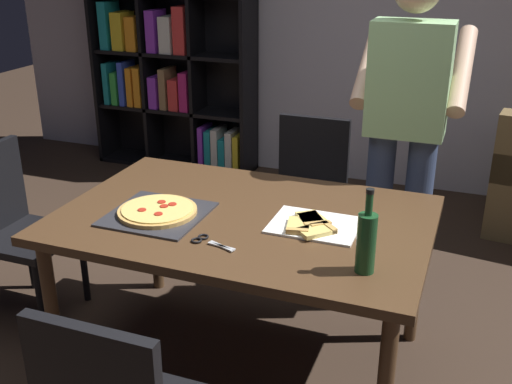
{
  "coord_description": "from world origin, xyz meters",
  "views": [
    {
      "loc": [
        0.9,
        -2.22,
        1.83
      ],
      "look_at": [
        0.0,
        0.15,
        0.8
      ],
      "focal_mm": 42.96,
      "sensor_mm": 36.0,
      "label": 1
    }
  ],
  "objects_px": {
    "dining_table": "(244,230)",
    "pepperoni_pizza_on_tray": "(158,212)",
    "chair_left_end": "(13,221)",
    "wine_bottle": "(366,241)",
    "person_serving_pizza": "(405,124)",
    "chair_far_side": "(308,186)",
    "kitchen_scissors": "(207,241)",
    "bookshelf": "(172,51)"
  },
  "relations": [
    {
      "from": "person_serving_pizza",
      "to": "kitchen_scissors",
      "type": "xyz_separation_m",
      "value": [
        -0.59,
        -1.08,
        -0.24
      ]
    },
    {
      "from": "chair_far_side",
      "to": "wine_bottle",
      "type": "height_order",
      "value": "wine_bottle"
    },
    {
      "from": "kitchen_scissors",
      "to": "dining_table",
      "type": "bearing_deg",
      "value": 82.98
    },
    {
      "from": "chair_far_side",
      "to": "chair_left_end",
      "type": "xyz_separation_m",
      "value": [
        -1.27,
        -1.01,
        0.0
      ]
    },
    {
      "from": "dining_table",
      "to": "kitchen_scissors",
      "type": "xyz_separation_m",
      "value": [
        -0.04,
        -0.29,
        0.08
      ]
    },
    {
      "from": "kitchen_scissors",
      "to": "person_serving_pizza",
      "type": "bearing_deg",
      "value": 61.49
    },
    {
      "from": "chair_far_side",
      "to": "pepperoni_pizza_on_tray",
      "type": "distance_m",
      "value": 1.22
    },
    {
      "from": "bookshelf",
      "to": "chair_far_side",
      "type": "bearing_deg",
      "value": -40.68
    },
    {
      "from": "chair_far_side",
      "to": "wine_bottle",
      "type": "xyz_separation_m",
      "value": [
        0.58,
        -1.31,
        0.36
      ]
    },
    {
      "from": "pepperoni_pizza_on_tray",
      "to": "wine_bottle",
      "type": "bearing_deg",
      "value": -10.17
    },
    {
      "from": "person_serving_pizza",
      "to": "chair_far_side",
      "type": "bearing_deg",
      "value": 158.2
    },
    {
      "from": "dining_table",
      "to": "chair_left_end",
      "type": "xyz_separation_m",
      "value": [
        -1.27,
        0.0,
        -0.17
      ]
    },
    {
      "from": "bookshelf",
      "to": "person_serving_pizza",
      "type": "relative_size",
      "value": 1.11
    },
    {
      "from": "dining_table",
      "to": "person_serving_pizza",
      "type": "height_order",
      "value": "person_serving_pizza"
    },
    {
      "from": "chair_left_end",
      "to": "kitchen_scissors",
      "type": "xyz_separation_m",
      "value": [
        1.24,
        -0.29,
        0.24
      ]
    },
    {
      "from": "pepperoni_pizza_on_tray",
      "to": "kitchen_scissors",
      "type": "height_order",
      "value": "pepperoni_pizza_on_tray"
    },
    {
      "from": "dining_table",
      "to": "wine_bottle",
      "type": "height_order",
      "value": "wine_bottle"
    },
    {
      "from": "dining_table",
      "to": "person_serving_pizza",
      "type": "relative_size",
      "value": 0.9
    },
    {
      "from": "chair_far_side",
      "to": "pepperoni_pizza_on_tray",
      "type": "xyz_separation_m",
      "value": [
        -0.34,
        -1.14,
        0.25
      ]
    },
    {
      "from": "dining_table",
      "to": "pepperoni_pizza_on_tray",
      "type": "distance_m",
      "value": 0.38
    },
    {
      "from": "chair_far_side",
      "to": "chair_left_end",
      "type": "height_order",
      "value": "same"
    },
    {
      "from": "person_serving_pizza",
      "to": "wine_bottle",
      "type": "height_order",
      "value": "person_serving_pizza"
    },
    {
      "from": "chair_far_side",
      "to": "person_serving_pizza",
      "type": "relative_size",
      "value": 0.51
    },
    {
      "from": "chair_left_end",
      "to": "wine_bottle",
      "type": "height_order",
      "value": "wine_bottle"
    },
    {
      "from": "dining_table",
      "to": "pepperoni_pizza_on_tray",
      "type": "bearing_deg",
      "value": -159.19
    },
    {
      "from": "bookshelf",
      "to": "kitchen_scissors",
      "type": "relative_size",
      "value": 9.82
    },
    {
      "from": "dining_table",
      "to": "pepperoni_pizza_on_tray",
      "type": "relative_size",
      "value": 3.96
    },
    {
      "from": "bookshelf",
      "to": "kitchen_scissors",
      "type": "height_order",
      "value": "bookshelf"
    },
    {
      "from": "chair_left_end",
      "to": "pepperoni_pizza_on_tray",
      "type": "xyz_separation_m",
      "value": [
        0.93,
        -0.13,
        0.25
      ]
    },
    {
      "from": "kitchen_scissors",
      "to": "bookshelf",
      "type": "bearing_deg",
      "value": 120.26
    },
    {
      "from": "dining_table",
      "to": "bookshelf",
      "type": "height_order",
      "value": "bookshelf"
    },
    {
      "from": "chair_left_end",
      "to": "wine_bottle",
      "type": "xyz_separation_m",
      "value": [
        1.85,
        -0.3,
        0.36
      ]
    },
    {
      "from": "bookshelf",
      "to": "wine_bottle",
      "type": "relative_size",
      "value": 6.17
    },
    {
      "from": "pepperoni_pizza_on_tray",
      "to": "dining_table",
      "type": "bearing_deg",
      "value": 20.81
    },
    {
      "from": "dining_table",
      "to": "bookshelf",
      "type": "xyz_separation_m",
      "value": [
        -1.59,
        2.38,
        0.31
      ]
    },
    {
      "from": "chair_far_side",
      "to": "bookshelf",
      "type": "xyz_separation_m",
      "value": [
        -1.59,
        1.37,
        0.48
      ]
    },
    {
      "from": "chair_left_end",
      "to": "bookshelf",
      "type": "distance_m",
      "value": 2.45
    },
    {
      "from": "chair_left_end",
      "to": "pepperoni_pizza_on_tray",
      "type": "distance_m",
      "value": 0.97
    },
    {
      "from": "chair_left_end",
      "to": "kitchen_scissors",
      "type": "height_order",
      "value": "chair_left_end"
    },
    {
      "from": "bookshelf",
      "to": "pepperoni_pizza_on_tray",
      "type": "xyz_separation_m",
      "value": [
        1.25,
        -2.51,
        -0.22
      ]
    },
    {
      "from": "chair_far_side",
      "to": "dining_table",
      "type": "bearing_deg",
      "value": -90.0
    },
    {
      "from": "dining_table",
      "to": "wine_bottle",
      "type": "relative_size",
      "value": 4.99
    }
  ]
}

